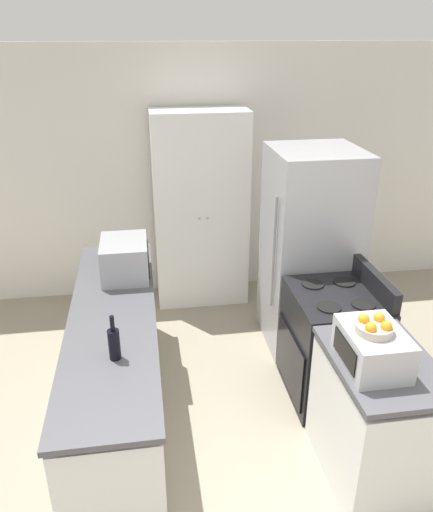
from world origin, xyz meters
TOP-DOWN VIEW (x-y plane):
  - wall_back at (0.00, 3.37)m, footprint 7.00×0.06m
  - counter_left at (-0.82, 1.33)m, footprint 0.60×2.46m
  - counter_right at (0.82, 0.53)m, footprint 0.60×0.86m
  - pantry_cabinet at (0.02, 3.08)m, footprint 0.95×0.49m
  - stove at (0.84, 1.35)m, footprint 0.66×0.74m
  - refrigerator at (0.88, 2.14)m, footprint 0.77×0.77m
  - microwave at (-0.72, 1.91)m, footprint 0.37×0.47m
  - wine_bottle at (-0.77, 0.80)m, footprint 0.07×0.07m
  - toaster_oven at (0.71, 0.50)m, footprint 0.34×0.44m
  - fruit_bowl at (0.70, 0.49)m, footprint 0.22×0.22m

SIDE VIEW (x-z plane):
  - counter_right at x=0.82m, z-range -0.02..0.88m
  - counter_left at x=-0.82m, z-range -0.02..0.88m
  - stove at x=0.84m, z-range -0.07..0.98m
  - refrigerator at x=0.88m, z-range 0.00..1.81m
  - wine_bottle at x=-0.77m, z-range 0.86..1.15m
  - pantry_cabinet at x=0.02m, z-range 0.00..2.01m
  - toaster_oven at x=0.71m, z-range 0.90..1.13m
  - microwave at x=-0.72m, z-range 0.90..1.19m
  - fruit_bowl at x=0.70m, z-range 1.12..1.22m
  - wall_back at x=0.00m, z-range 0.00..2.60m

